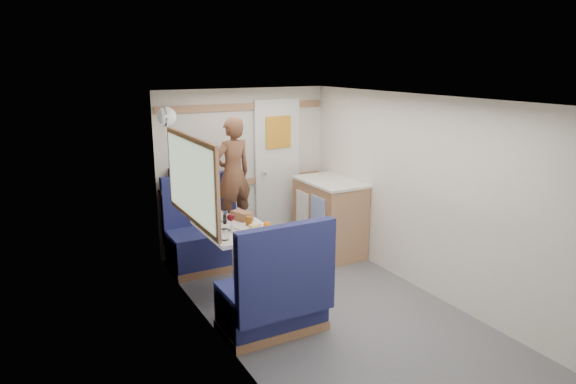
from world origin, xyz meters
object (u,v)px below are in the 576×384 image
pepper_grinder (225,219)px  dome_light (166,116)px  tumbler_left (225,234)px  tray (251,228)px  bench_near (275,301)px  bread_loaf (242,216)px  duffel_bag (191,177)px  tumbler_right (224,216)px  cheese_block (255,226)px  wine_glass (231,218)px  galley_counter (329,217)px  person (233,174)px  orange_fruit (267,225)px  beer_glass (249,222)px  salt_grinder (232,229)px  dinette_table (235,242)px  bench_far (207,241)px

pepper_grinder → dome_light: bearing=115.9°
tumbler_left → tray: bearing=28.0°
tray → tumbler_left: 0.39m
tumbler_left → pepper_grinder: size_ratio=1.11×
bench_near → tray: (0.12, 0.74, 0.43)m
dome_light → bread_loaf: (0.54, -0.67, -0.98)m
duffel_bag → tumbler_right: duffel_bag is taller
cheese_block → tumbler_right: 0.43m
dome_light → wine_glass: bearing=-70.9°
galley_counter → person: person is taller
cheese_block → tumbler_left: tumbler_left is taller
tray → bread_loaf: size_ratio=1.46×
duffel_bag → bread_loaf: duffel_bag is taller
duffel_bag → tray: duffel_bag is taller
tumbler_left → duffel_bag: bearing=83.9°
duffel_bag → pepper_grinder: bearing=-92.2°
tray → pepper_grinder: 0.32m
dome_light → orange_fruit: bearing=-61.1°
tray → pepper_grinder: bearing=121.4°
cheese_block → beer_glass: bearing=95.7°
tray → cheese_block: 0.06m
tray → salt_grinder: salt_grinder is taller
bread_loaf → pepper_grinder: bearing=-171.1°
dome_light → tumbler_right: size_ratio=1.71×
bench_near → tumbler_left: size_ratio=9.92×
cheese_block → bread_loaf: size_ratio=0.49×
person → salt_grinder: (-0.39, -0.91, -0.32)m
dinette_table → duffel_bag: bearing=93.7°
cheese_block → duffel_bag: bearing=99.3°
bench_far → bench_near: size_ratio=1.00×
dome_light → galley_counter: size_ratio=0.22×
cheese_block → wine_glass: (-0.21, 0.10, 0.09)m
beer_glass → galley_counter: bearing=24.2°
tumbler_left → beer_glass: tumbler_left is taller
bench_near → galley_counter: (1.47, 1.41, 0.17)m
dome_light → pepper_grinder: size_ratio=2.10×
duffel_bag → cheese_block: size_ratio=4.28×
orange_fruit → cheese_block: orange_fruit is taller
salt_grinder → tumbler_left: bearing=-130.2°
wine_glass → tumbler_right: 0.32m
tumbler_left → pepper_grinder: 0.49m
dome_light → tumbler_left: 1.52m
tumbler_right → bread_loaf: bearing=-17.8°
bench_far → bench_near: (0.00, -1.73, 0.00)m
person → pepper_grinder: (-0.35, -0.62, -0.32)m
beer_glass → bread_loaf: 0.23m
dome_light → orange_fruit: size_ratio=2.55×
dome_light → orange_fruit: 1.60m
bread_loaf → dinette_table: bearing=-130.8°
pepper_grinder → tumbler_right: bearing=71.5°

